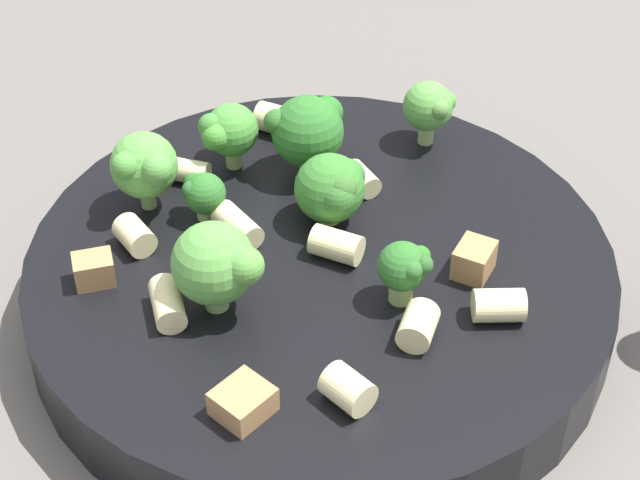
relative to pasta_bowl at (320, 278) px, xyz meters
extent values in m
plane|color=#5B5651|center=(0.00, 0.00, -0.02)|extent=(2.00, 2.00, 0.00)
cylinder|color=black|center=(0.00, 0.00, 0.00)|extent=(0.30, 0.30, 0.04)
cylinder|color=beige|center=(0.00, 0.00, 0.01)|extent=(0.27, 0.27, 0.01)
torus|color=black|center=(0.00, 0.00, 0.01)|extent=(0.29, 0.29, 0.00)
cylinder|color=#84AD60|center=(0.02, -0.07, 0.02)|extent=(0.01, 0.01, 0.01)
sphere|color=#2D6B28|center=(0.02, -0.07, 0.04)|extent=(0.04, 0.04, 0.04)
sphere|color=#296A27|center=(0.01, -0.08, 0.05)|extent=(0.02, 0.02, 0.02)
sphere|color=#2F6427|center=(0.03, -0.06, 0.05)|extent=(0.01, 0.01, 0.01)
sphere|color=#276728|center=(0.03, -0.07, 0.05)|extent=(0.01, 0.01, 0.01)
cylinder|color=#84AD60|center=(0.10, -0.02, 0.02)|extent=(0.01, 0.01, 0.02)
sphere|color=#569942|center=(0.10, -0.02, 0.04)|extent=(0.04, 0.04, 0.04)
sphere|color=#4B8F3A|center=(0.10, -0.01, 0.05)|extent=(0.01, 0.01, 0.01)
sphere|color=#569C38|center=(0.10, -0.02, 0.04)|extent=(0.02, 0.02, 0.02)
sphere|color=#539441|center=(0.09, -0.01, 0.05)|extent=(0.02, 0.02, 0.02)
cylinder|color=#93B766|center=(-0.04, 0.03, 0.02)|extent=(0.01, 0.01, 0.01)
sphere|color=#2D6B28|center=(-0.04, 0.03, 0.04)|extent=(0.02, 0.02, 0.02)
sphere|color=#2B7023|center=(-0.05, 0.02, 0.04)|extent=(0.01, 0.01, 0.01)
sphere|color=#2F652A|center=(-0.05, 0.03, 0.04)|extent=(0.01, 0.01, 0.01)
sphere|color=#2C5B26|center=(-0.05, 0.03, 0.04)|extent=(0.01, 0.01, 0.01)
cylinder|color=#93B766|center=(0.06, -0.07, 0.02)|extent=(0.01, 0.01, 0.01)
sphere|color=#478E38|center=(0.06, -0.07, 0.04)|extent=(0.03, 0.03, 0.03)
sphere|color=#3D7D31|center=(0.07, -0.06, 0.05)|extent=(0.01, 0.01, 0.01)
sphere|color=#499136|center=(0.07, -0.08, 0.04)|extent=(0.01, 0.01, 0.01)
sphere|color=#468F33|center=(0.07, -0.06, 0.04)|extent=(0.02, 0.02, 0.02)
cylinder|color=#9EC175|center=(-0.04, -0.11, 0.02)|extent=(0.01, 0.01, 0.02)
sphere|color=#569942|center=(-0.04, -0.11, 0.04)|extent=(0.03, 0.03, 0.03)
sphere|color=#56833E|center=(-0.05, -0.10, 0.04)|extent=(0.01, 0.01, 0.01)
sphere|color=#4B903B|center=(-0.05, -0.11, 0.04)|extent=(0.01, 0.01, 0.01)
cylinder|color=#9EC175|center=(0.00, -0.03, 0.02)|extent=(0.01, 0.01, 0.01)
sphere|color=#387A2D|center=(0.00, -0.03, 0.04)|extent=(0.04, 0.04, 0.04)
sphere|color=#366E2D|center=(-0.01, -0.04, 0.04)|extent=(0.02, 0.02, 0.02)
sphere|color=#32692A|center=(-0.01, -0.02, 0.04)|extent=(0.02, 0.02, 0.02)
sphere|color=#3A682A|center=(-0.01, -0.02, 0.04)|extent=(0.02, 0.02, 0.02)
cylinder|color=#84AD60|center=(0.04, 0.04, 0.02)|extent=(0.01, 0.01, 0.01)
sphere|color=#569942|center=(0.04, 0.04, 0.04)|extent=(0.04, 0.04, 0.04)
sphere|color=#4C9739|center=(0.05, 0.03, 0.04)|extent=(0.01, 0.01, 0.01)
sphere|color=#4E9244|center=(0.03, 0.05, 0.05)|extent=(0.02, 0.02, 0.02)
sphere|color=#56973D|center=(0.03, 0.05, 0.05)|extent=(0.02, 0.02, 0.02)
cylinder|color=#9EC175|center=(0.06, -0.02, 0.02)|extent=(0.01, 0.01, 0.01)
sphere|color=#2D6B28|center=(0.06, -0.02, 0.03)|extent=(0.02, 0.02, 0.02)
sphere|color=#295E29|center=(0.07, -0.02, 0.04)|extent=(0.01, 0.01, 0.01)
sphere|color=#2A6023|center=(0.07, -0.02, 0.03)|extent=(0.01, 0.01, 0.01)
cylinder|color=beige|center=(0.08, -0.05, 0.02)|extent=(0.03, 0.02, 0.01)
cylinder|color=beige|center=(0.09, 0.01, 0.02)|extent=(0.03, 0.03, 0.02)
cylinder|color=beige|center=(-0.01, -0.06, 0.02)|extent=(0.02, 0.02, 0.01)
cylinder|color=beige|center=(-0.09, 0.03, 0.02)|extent=(0.03, 0.02, 0.02)
cylinder|color=beige|center=(-0.03, 0.09, 0.02)|extent=(0.03, 0.03, 0.02)
cylinder|color=beige|center=(-0.01, 0.00, 0.02)|extent=(0.03, 0.02, 0.02)
cylinder|color=beige|center=(0.06, 0.06, 0.02)|extent=(0.02, 0.03, 0.01)
cylinder|color=beige|center=(0.04, -0.01, 0.02)|extent=(0.03, 0.03, 0.01)
cylinder|color=beige|center=(0.04, -0.10, 0.02)|extent=(0.03, 0.02, 0.02)
cylinder|color=beige|center=(-0.05, 0.05, 0.02)|extent=(0.02, 0.02, 0.02)
cube|color=#A87A4C|center=(-0.08, 0.00, 0.02)|extent=(0.02, 0.02, 0.02)
cube|color=#A87A4C|center=(0.11, 0.04, 0.02)|extent=(0.02, 0.02, 0.01)
cube|color=#A87A4C|center=(0.02, 0.11, 0.02)|extent=(0.03, 0.03, 0.01)
camera|label=1|loc=(-0.07, 0.40, 0.37)|focal=60.00mm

